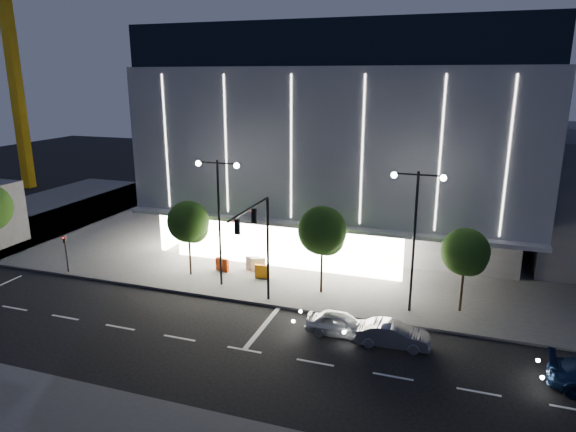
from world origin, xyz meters
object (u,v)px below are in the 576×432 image
(tower_crane, at_px, (14,24))
(tree_right, at_px, (465,254))
(street_lamp_east, at_px, (415,222))
(street_lamp_west, at_px, (219,205))
(tree_left, at_px, (189,224))
(barrier_a, at_px, (222,265))
(tree_mid, at_px, (323,233))
(barrier_c, at_px, (262,271))
(car_lead, at_px, (341,324))
(car_second, at_px, (393,335))
(barrier_d, at_px, (253,263))
(barrier_b, at_px, (258,264))
(traffic_mast, at_px, (259,235))
(ped_signal_far, at_px, (66,250))

(tower_crane, height_order, tree_right, tower_crane)
(street_lamp_east, bearing_deg, street_lamp_west, 180.00)
(tree_left, distance_m, barrier_a, 4.10)
(tower_crane, xyz_separation_m, tree_mid, (44.95, -20.98, -16.17))
(tree_mid, distance_m, barrier_c, 6.08)
(car_lead, bearing_deg, tree_left, 67.46)
(car_lead, bearing_deg, car_second, -95.86)
(barrier_c, distance_m, barrier_d, 1.96)
(street_lamp_west, xyz_separation_m, barrier_d, (0.96, 3.49, -5.31))
(tree_mid, relative_size, barrier_b, 5.59)
(street_lamp_west, height_order, tree_left, street_lamp_west)
(street_lamp_east, height_order, tree_left, street_lamp_east)
(tree_mid, distance_m, car_lead, 6.82)
(traffic_mast, distance_m, barrier_a, 8.38)
(traffic_mast, distance_m, car_second, 9.76)
(barrier_b, bearing_deg, barrier_c, -78.33)
(ped_signal_far, distance_m, car_second, 24.75)
(traffic_mast, bearing_deg, street_lamp_east, 16.48)
(street_lamp_west, distance_m, car_second, 14.33)
(tree_left, relative_size, barrier_a, 5.20)
(barrier_b, bearing_deg, barrier_a, 177.68)
(ped_signal_far, distance_m, barrier_d, 13.95)
(tree_mid, height_order, tree_right, tree_mid)
(barrier_d, bearing_deg, tree_right, -22.55)
(tree_left, relative_size, barrier_c, 5.20)
(tower_crane, bearing_deg, traffic_mast, -30.47)
(street_lamp_west, relative_size, barrier_b, 8.18)
(ped_signal_far, height_order, tower_crane, tower_crane)
(ped_signal_far, relative_size, tree_left, 0.52)
(car_lead, relative_size, barrier_c, 3.65)
(car_lead, height_order, car_second, car_lead)
(tree_left, height_order, tree_mid, tree_mid)
(ped_signal_far, relative_size, barrier_d, 2.73)
(tower_crane, bearing_deg, tree_right, -21.25)
(tree_right, bearing_deg, traffic_mast, -162.98)
(barrier_b, bearing_deg, car_lead, -64.91)
(tower_crane, relative_size, barrier_d, 29.09)
(traffic_mast, xyz_separation_m, tower_crane, (-41.92, 24.66, 15.48))
(traffic_mast, relative_size, street_lamp_west, 0.79)
(tower_crane, bearing_deg, street_lamp_west, -30.12)
(barrier_a, bearing_deg, tree_mid, 3.90)
(street_lamp_east, distance_m, tree_left, 16.12)
(tower_crane, xyz_separation_m, barrier_a, (36.84, -19.63, -19.86))
(barrier_b, bearing_deg, barrier_d, 136.25)
(street_lamp_east, relative_size, ped_signal_far, 3.00)
(car_second, distance_m, barrier_d, 14.05)
(tree_left, distance_m, car_second, 16.80)
(traffic_mast, xyz_separation_m, ped_signal_far, (-16.00, 1.16, -3.14))
(ped_signal_far, bearing_deg, car_second, -6.89)
(street_lamp_east, height_order, barrier_c, street_lamp_east)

